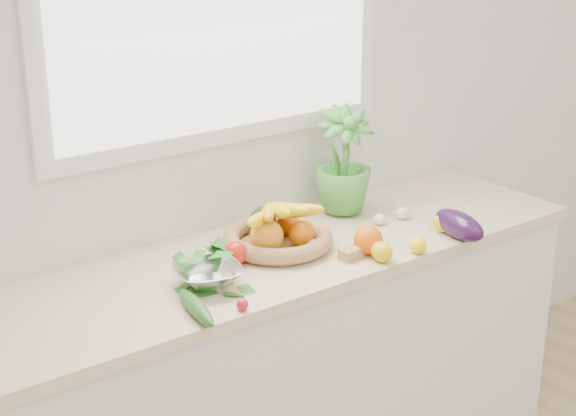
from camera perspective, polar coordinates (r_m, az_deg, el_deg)
back_wall at (r=2.95m, az=-4.53°, el=7.02°), size 4.50×0.02×2.70m
counter_cabinet at (r=3.07m, az=-0.99°, el=-11.02°), size 2.20×0.58×0.86m
countertop at (r=2.86m, az=-1.05°, el=-3.29°), size 2.24×0.62×0.04m
orange_loose at (r=2.84m, az=5.21°, el=-2.08°), size 0.12×0.12×0.09m
lemon_a at (r=2.79m, az=6.08°, el=-2.84°), size 0.08×0.09×0.06m
lemon_b at (r=2.87m, az=8.37°, el=-2.39°), size 0.07×0.08×0.06m
lemon_c at (r=3.05m, az=10.15°, el=-0.92°), size 0.11×0.11×0.07m
apple at (r=2.76m, az=-3.40°, el=-2.93°), size 0.08×0.08×0.08m
ginger at (r=2.82m, az=4.31°, el=-2.84°), size 0.12×0.06×0.04m
garlic_a at (r=3.09m, az=5.93°, el=-0.74°), size 0.05×0.05×0.04m
garlic_b at (r=3.15m, az=7.40°, el=-0.34°), size 0.07×0.07×0.04m
garlic_c at (r=2.85m, az=1.68°, el=-2.45°), size 0.06×0.06×0.04m
eggplant at (r=3.01m, az=10.99°, el=-1.09°), size 0.11×0.24×0.09m
cucumber at (r=2.46m, az=-5.97°, el=-6.41°), size 0.09×0.25×0.05m
radish at (r=2.48m, az=-2.97°, el=-6.25°), size 0.04×0.04×0.03m
potted_herb at (r=3.13m, az=3.61°, el=3.14°), size 0.25×0.25×0.37m
fruit_basket at (r=2.87m, az=-0.72°, el=-1.61°), size 0.45×0.45×0.19m
colander_with_spinach at (r=2.61m, az=-5.22°, el=-3.97°), size 0.24×0.24×0.11m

